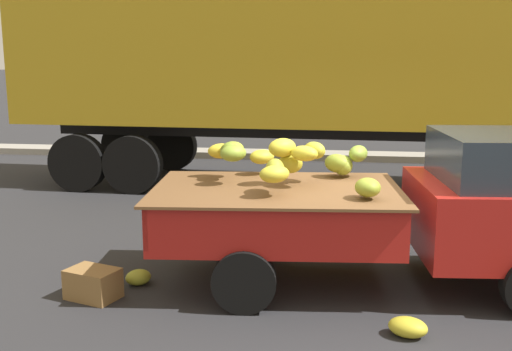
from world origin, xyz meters
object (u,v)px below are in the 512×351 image
object	(u,v)px
fallen_banana_bunch_by_wheel	(408,327)
produce_crate	(93,284)
fallen_banana_bunch_near_tailgate	(138,277)
pickup_truck	(448,207)
semi_trailer	(331,54)

from	to	relation	value
fallen_banana_bunch_by_wheel	produce_crate	distance (m)	3.21
fallen_banana_bunch_near_tailgate	produce_crate	size ratio (longest dim) A/B	0.55
fallen_banana_bunch_by_wheel	produce_crate	world-z (taller)	produce_crate
pickup_truck	fallen_banana_bunch_near_tailgate	world-z (taller)	pickup_truck
produce_crate	fallen_banana_bunch_near_tailgate	bearing A→B (deg)	51.52
fallen_banana_bunch_by_wheel	produce_crate	bearing A→B (deg)	171.47
fallen_banana_bunch_near_tailgate	semi_trailer	bearing A→B (deg)	70.19
pickup_truck	fallen_banana_bunch_near_tailgate	xyz separation A→B (m)	(-3.36, -0.46, -0.80)
fallen_banana_bunch_near_tailgate	fallen_banana_bunch_by_wheel	xyz separation A→B (m)	(2.83, -0.91, 0.00)
semi_trailer	fallen_banana_bunch_near_tailgate	size ratio (longest dim) A/B	42.28
pickup_truck	fallen_banana_bunch_by_wheel	distance (m)	1.67
fallen_banana_bunch_near_tailgate	fallen_banana_bunch_by_wheel	world-z (taller)	fallen_banana_bunch_by_wheel
pickup_truck	produce_crate	distance (m)	3.88
fallen_banana_bunch_by_wheel	pickup_truck	bearing A→B (deg)	68.69
fallen_banana_bunch_near_tailgate	fallen_banana_bunch_by_wheel	bearing A→B (deg)	-17.81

